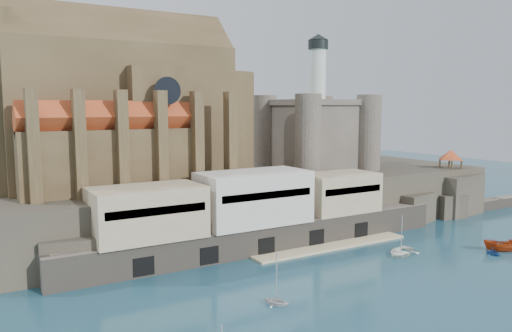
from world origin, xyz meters
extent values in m
plane|color=#184052|center=(0.00, 0.00, 0.00)|extent=(300.00, 300.00, 0.00)
cube|color=#2C2721|center=(0.00, 40.00, 5.00)|extent=(100.00, 34.00, 10.00)
cube|color=#2C2721|center=(-38.00, 23.50, 3.00)|extent=(9.00, 5.00, 6.00)
cube|color=#2C2721|center=(-22.00, 23.50, 3.00)|extent=(9.00, 5.00, 6.00)
cube|color=#2C2721|center=(-5.00, 23.50, 3.00)|extent=(9.00, 5.00, 6.00)
cube|color=#2C2721|center=(12.00, 23.50, 3.00)|extent=(9.00, 5.00, 6.00)
cube|color=#2C2721|center=(28.00, 23.50, 3.00)|extent=(9.00, 5.00, 6.00)
cube|color=#685F53|center=(-8.00, 22.50, 2.25)|extent=(70.00, 6.00, 4.50)
cube|color=#CCBA88|center=(2.00, 18.00, 0.15)|extent=(30.00, 4.00, 0.40)
cube|color=black|center=(-30.00, 19.60, 1.60)|extent=(3.00, 0.40, 2.60)
cube|color=black|center=(-20.00, 19.60, 1.60)|extent=(3.00, 0.40, 2.60)
cube|color=black|center=(-10.00, 19.60, 1.60)|extent=(3.00, 0.40, 2.60)
cube|color=black|center=(0.00, 19.60, 1.60)|extent=(3.00, 0.40, 2.60)
cube|color=black|center=(10.00, 19.60, 1.60)|extent=(3.00, 0.40, 2.60)
cube|color=tan|center=(-28.00, 23.50, 8.25)|extent=(16.00, 9.00, 7.50)
cube|color=beige|center=(-10.00, 23.50, 8.75)|extent=(18.00, 9.00, 8.50)
cube|color=tan|center=(8.00, 23.50, 8.00)|extent=(14.00, 8.00, 7.00)
cube|color=#463720|center=(-26.00, 42.00, 22.00)|extent=(38.00, 14.00, 24.00)
cube|color=#463720|center=(-26.00, 42.00, 34.00)|extent=(38.00, 13.01, 13.01)
cylinder|color=#463720|center=(-7.00, 42.00, 20.00)|extent=(14.00, 14.00, 20.00)
cube|color=#463720|center=(-22.00, 42.00, 20.00)|extent=(10.00, 20.00, 20.00)
cube|color=#463720|center=(-30.00, 32.50, 15.00)|extent=(28.00, 5.00, 10.00)
cube|color=#463720|center=(-30.00, 51.50, 15.00)|extent=(28.00, 5.00, 10.00)
cube|color=#A93D1D|center=(-30.00, 32.50, 21.60)|extent=(28.00, 5.66, 5.66)
cube|color=#A93D1D|center=(-30.00, 51.50, 21.60)|extent=(28.00, 5.66, 5.66)
cube|color=#463720|center=(-45.00, 42.00, 24.00)|extent=(4.00, 10.00, 28.00)
cylinder|color=black|center=(-22.00, 29.95, 26.00)|extent=(4.40, 0.30, 4.40)
cube|color=#463720|center=(-42.00, 29.50, 18.00)|extent=(1.60, 2.20, 16.00)
cube|color=#463720|center=(-35.80, 29.50, 18.00)|extent=(1.60, 2.20, 16.00)
cube|color=#463720|center=(-29.60, 29.50, 18.00)|extent=(1.60, 2.20, 16.00)
cube|color=#463720|center=(-23.40, 29.50, 18.00)|extent=(1.60, 2.20, 16.00)
cube|color=#463720|center=(-17.20, 29.50, 18.00)|extent=(1.60, 2.20, 16.00)
cube|color=#463720|center=(-11.00, 29.50, 18.00)|extent=(1.60, 2.20, 16.00)
cube|color=#4E463D|center=(16.00, 41.00, 17.00)|extent=(16.00, 16.00, 14.00)
cube|color=#4E463D|center=(16.00, 41.00, 24.40)|extent=(17.00, 17.00, 1.20)
cylinder|color=#4E463D|center=(8.00, 33.00, 18.00)|extent=(5.20, 5.20, 16.00)
cylinder|color=#4E463D|center=(24.00, 33.00, 18.00)|extent=(5.20, 5.20, 16.00)
cylinder|color=#4E463D|center=(8.00, 49.00, 18.00)|extent=(5.20, 5.20, 16.00)
cylinder|color=#4E463D|center=(24.00, 49.00, 18.00)|extent=(5.20, 5.20, 16.00)
cylinder|color=silver|center=(18.00, 43.00, 30.00)|extent=(3.60, 3.60, 12.00)
cylinder|color=black|center=(18.00, 43.00, 37.00)|extent=(4.40, 4.40, 2.00)
cone|color=black|center=(18.00, 43.00, 38.60)|extent=(4.60, 4.60, 1.40)
cube|color=#2C2721|center=(42.00, 26.00, 4.35)|extent=(12.00, 10.00, 8.70)
cube|color=#2C2721|center=(38.00, 23.00, 2.50)|extent=(6.00, 5.00, 5.00)
cube|color=#2C2721|center=(47.00, 28.00, 3.00)|extent=(5.00, 4.00, 6.00)
cube|color=#463720|center=(42.00, 26.00, 8.85)|extent=(4.20, 4.20, 0.30)
cylinder|color=#463720|center=(40.40, 24.40, 10.30)|extent=(0.36, 0.36, 3.20)
cylinder|color=#463720|center=(43.60, 24.40, 10.30)|extent=(0.36, 0.36, 3.20)
cylinder|color=#463720|center=(40.40, 27.60, 10.30)|extent=(0.36, 0.36, 3.20)
cylinder|color=#463720|center=(43.60, 27.60, 10.30)|extent=(0.36, 0.36, 3.20)
pyramid|color=#A93D1D|center=(42.00, 26.00, 13.00)|extent=(6.40, 6.40, 2.20)
imported|color=silver|center=(-19.51, 2.12, 0.00)|extent=(3.26, 2.87, 3.23)
imported|color=#9B350F|center=(24.23, 1.78, 0.00)|extent=(3.12, 3.11, 5.89)
imported|color=white|center=(8.92, 9.08, 0.00)|extent=(2.99, 4.83, 6.53)
imported|color=navy|center=(21.34, 1.34, 0.00)|extent=(2.81, 2.02, 2.97)
camera|label=1|loc=(-50.91, -45.54, 23.49)|focal=35.00mm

